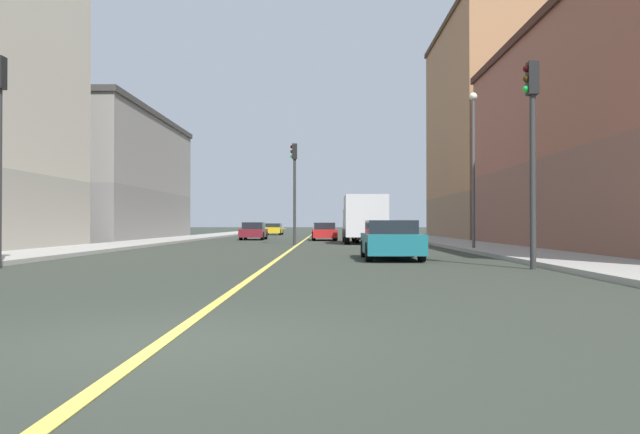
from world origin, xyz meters
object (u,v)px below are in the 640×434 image
at_px(building_left_mid, 506,131).
at_px(car_yellow, 274,229).
at_px(car_red, 324,232).
at_px(street_lamp_left_near, 473,153).
at_px(car_maroon, 254,231).
at_px(traffic_light_left_near, 532,134).
at_px(traffic_light_median_far, 294,179).
at_px(box_truck, 364,218).
at_px(car_silver, 368,233).
at_px(car_teal, 391,240).
at_px(building_right_midblock, 96,177).
at_px(car_white, 323,229).

distance_m(building_left_mid, car_yellow, 28.14).
bearing_deg(car_red, street_lamp_left_near, -68.73).
relative_size(street_lamp_left_near, car_maroon, 1.69).
bearing_deg(traffic_light_left_near, car_red, 101.58).
height_order(car_red, car_maroon, car_maroon).
bearing_deg(traffic_light_median_far, box_truck, 29.69).
bearing_deg(car_maroon, street_lamp_left_near, -57.15).
bearing_deg(traffic_light_median_far, car_red, 79.91).
height_order(street_lamp_left_near, car_maroon, street_lamp_left_near).
xyz_separation_m(car_yellow, car_maroon, (0.26, -20.27, 0.01)).
bearing_deg(street_lamp_left_near, car_red, 111.27).
relative_size(car_yellow, box_truck, 0.67).
distance_m(building_left_mid, car_silver, 16.99).
xyz_separation_m(building_left_mid, traffic_light_left_near, (-8.95, -32.61, -5.08)).
bearing_deg(car_red, box_truck, -70.45).
xyz_separation_m(car_red, car_teal, (2.45, -23.83, 0.03)).
xyz_separation_m(traffic_light_median_far, car_maroon, (-3.73, 11.02, -3.20)).
relative_size(building_right_midblock, car_yellow, 4.67).
bearing_deg(box_truck, car_teal, -90.32).
bearing_deg(traffic_light_median_far, building_right_midblock, 144.74).
height_order(traffic_light_left_near, car_teal, traffic_light_left_near).
height_order(traffic_light_left_near, car_silver, traffic_light_left_near).
bearing_deg(car_silver, traffic_light_left_near, -82.94).
bearing_deg(building_left_mid, traffic_light_median_far, -140.10).
bearing_deg(street_lamp_left_near, traffic_light_median_far, 136.91).
relative_size(traffic_light_left_near, traffic_light_median_far, 0.96).
xyz_separation_m(traffic_light_median_far, street_lamp_left_near, (8.54, -7.99, 0.58)).
distance_m(car_teal, box_truck, 16.69).
relative_size(building_right_midblock, street_lamp_left_near, 2.96).
xyz_separation_m(traffic_light_left_near, street_lamp_left_near, (1.02, 10.83, 0.73)).
bearing_deg(box_truck, building_right_midblock, 156.25).
height_order(car_silver, box_truck, box_truck).
xyz_separation_m(building_left_mid, traffic_light_median_far, (-16.48, -13.78, -4.92)).
xyz_separation_m(traffic_light_left_near, car_teal, (-3.37, 4.58, -3.02)).
relative_size(building_left_mid, traffic_light_median_far, 3.02).
bearing_deg(box_truck, car_maroon, 132.86).
distance_m(traffic_light_left_near, car_yellow, 51.51).
height_order(traffic_light_left_near, box_truck, traffic_light_left_near).
relative_size(building_left_mid, building_right_midblock, 0.86).
bearing_deg(car_red, car_teal, -84.13).
xyz_separation_m(traffic_light_left_near, car_red, (-5.82, 28.41, -3.05)).
xyz_separation_m(building_right_midblock, car_red, (17.78, -1.78, -4.22)).
bearing_deg(traffic_light_left_near, traffic_light_median_far, 111.79).
distance_m(car_red, car_maroon, 5.62).
bearing_deg(box_truck, car_red, 109.55).
bearing_deg(box_truck, car_yellow, 105.93).
bearing_deg(car_red, car_yellow, 104.71).
height_order(car_white, box_truck, box_truck).
relative_size(traffic_light_median_far, car_teal, 1.37).
bearing_deg(traffic_light_left_near, street_lamp_left_near, 84.64).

